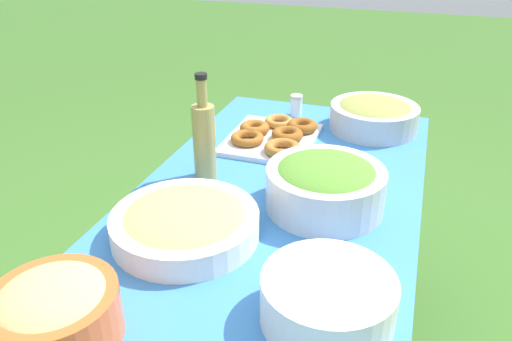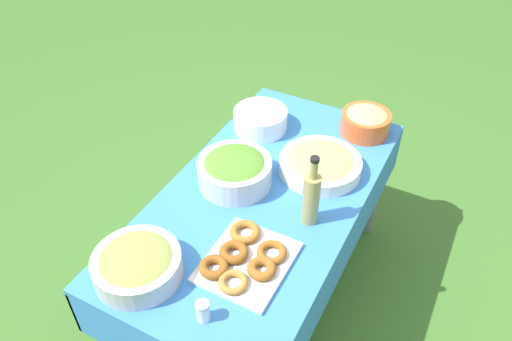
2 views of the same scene
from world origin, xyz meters
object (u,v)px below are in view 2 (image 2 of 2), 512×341
at_px(salad_bowl, 235,170).
at_px(donut_platter, 245,259).
at_px(olive_bowl, 137,264).
at_px(bread_bowl, 320,164).
at_px(pasta_bowl, 366,121).
at_px(plate_stack, 260,120).
at_px(olive_oil_bottle, 311,197).

xyz_separation_m(salad_bowl, donut_platter, (0.35, 0.24, -0.05)).
bearing_deg(olive_bowl, donut_platter, 125.49).
distance_m(bread_bowl, olive_bowl, 0.87).
distance_m(pasta_bowl, donut_platter, 0.95).
distance_m(plate_stack, olive_oil_bottle, 0.63).
distance_m(donut_platter, plate_stack, 0.81).
bearing_deg(pasta_bowl, plate_stack, -66.14).
bearing_deg(olive_oil_bottle, olive_bowl, -39.07).
relative_size(salad_bowl, pasta_bowl, 1.34).
xyz_separation_m(plate_stack, olive_oil_bottle, (0.45, 0.44, 0.07)).
bearing_deg(bread_bowl, olive_oil_bottle, 14.49).
bearing_deg(bread_bowl, donut_platter, -4.04).
height_order(salad_bowl, plate_stack, salad_bowl).
relative_size(pasta_bowl, olive_oil_bottle, 0.74).
bearing_deg(olive_bowl, olive_oil_bottle, 140.93).
relative_size(pasta_bowl, bread_bowl, 0.65).
bearing_deg(plate_stack, salad_bowl, 12.33).
height_order(donut_platter, olive_bowl, olive_bowl).
bearing_deg(olive_oil_bottle, plate_stack, -135.39).
xyz_separation_m(salad_bowl, bread_bowl, (-0.23, 0.28, -0.03)).
xyz_separation_m(salad_bowl, pasta_bowl, (-0.59, 0.36, -0.01)).
xyz_separation_m(donut_platter, bread_bowl, (-0.58, 0.04, 0.02)).
distance_m(plate_stack, bread_bowl, 0.40).
relative_size(pasta_bowl, plate_stack, 0.90).
bearing_deg(salad_bowl, olive_oil_bottle, 81.18).
bearing_deg(olive_bowl, pasta_bowl, 160.19).
distance_m(plate_stack, olive_bowl, 0.96).
distance_m(pasta_bowl, olive_oil_bottle, 0.65).
height_order(salad_bowl, donut_platter, salad_bowl).
xyz_separation_m(plate_stack, olive_bowl, (0.96, 0.03, 0.01)).
height_order(olive_oil_bottle, olive_bowl, olive_oil_bottle).
bearing_deg(bread_bowl, plate_stack, -113.59).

